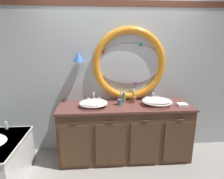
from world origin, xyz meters
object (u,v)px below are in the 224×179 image
at_px(toothbrush_holder_right, 134,99).
at_px(soap_dispenser, 124,97).
at_px(sink_basin_right, 157,101).
at_px(sink_basin_left, 93,103).
at_px(folded_hand_towel, 182,105).
at_px(toothbrush_holder_left, 120,102).

xyz_separation_m(toothbrush_holder_right, soap_dispenser, (-0.15, 0.04, 0.02)).
height_order(sink_basin_right, toothbrush_holder_right, toothbrush_holder_right).
xyz_separation_m(sink_basin_left, folded_hand_towel, (1.31, -0.07, -0.03)).
distance_m(toothbrush_holder_right, folded_hand_towel, 0.72).
distance_m(sink_basin_left, folded_hand_towel, 1.31).
bearing_deg(toothbrush_holder_left, sink_basin_left, -173.03).
relative_size(toothbrush_holder_right, soap_dispenser, 1.30).
relative_size(sink_basin_left, toothbrush_holder_left, 1.99).
bearing_deg(folded_hand_towel, soap_dispenser, 163.14).
height_order(toothbrush_holder_left, toothbrush_holder_right, toothbrush_holder_right).
relative_size(sink_basin_right, soap_dispenser, 2.58).
distance_m(sink_basin_left, sink_basin_right, 0.94).
bearing_deg(toothbrush_holder_right, soap_dispenser, 165.77).
bearing_deg(soap_dispenser, toothbrush_holder_right, -14.23).
relative_size(toothbrush_holder_right, folded_hand_towel, 1.51).
relative_size(soap_dispenser, folded_hand_towel, 1.16).
bearing_deg(toothbrush_holder_left, folded_hand_towel, -7.43).
distance_m(toothbrush_holder_left, soap_dispenser, 0.16).
xyz_separation_m(toothbrush_holder_right, folded_hand_towel, (0.69, -0.22, -0.04)).
relative_size(toothbrush_holder_left, soap_dispenser, 1.20).
relative_size(sink_basin_left, soap_dispenser, 2.40).
height_order(toothbrush_holder_right, soap_dispenser, toothbrush_holder_right).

